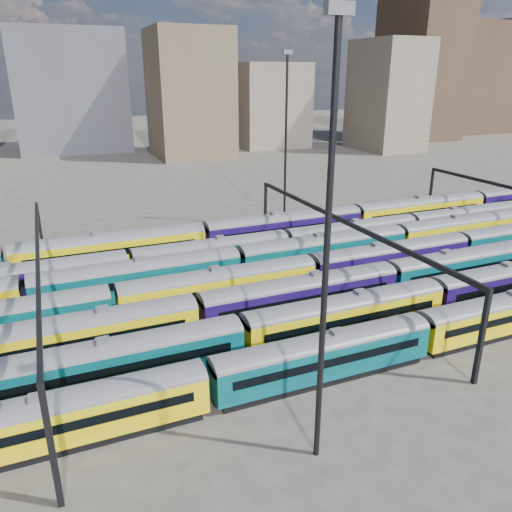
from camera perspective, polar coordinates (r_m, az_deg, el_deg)
name	(u,v)px	position (r m, az deg, el deg)	size (l,w,h in m)	color
ground	(255,302)	(52.47, -0.13, -5.26)	(500.00, 500.00, 0.00)	#403A36
rake_0	(324,352)	(39.30, 7.76, -10.85)	(129.94, 2.72, 4.56)	black
rake_1	(434,294)	(51.10, 19.69, -4.08)	(118.93, 2.90, 4.88)	black
rake_2	(75,333)	(43.53, -20.02, -8.32)	(144.26, 3.01, 5.07)	black
rake_3	(220,284)	(50.14, -4.17, -3.21)	(103.25, 3.02, 5.09)	black
rake_4	(324,248)	(60.14, 7.72, 0.86)	(152.73, 3.19, 5.38)	black
rake_5	(286,241)	(63.23, 3.41, 1.68)	(116.72, 2.85, 4.79)	black
rake_6	(284,226)	(68.30, 3.26, 3.49)	(114.24, 3.34, 5.65)	black
gantry_1	(39,269)	(46.51, -23.52, -1.36)	(0.35, 40.35, 8.03)	black
gantry_2	(341,229)	(54.38, 9.65, 3.06)	(0.35, 40.35, 8.03)	black
mast_2	(327,244)	(26.85, 8.12, 1.37)	(1.40, 0.50, 25.60)	black
mast_3	(286,135)	(75.93, 3.44, 13.66)	(1.40, 0.50, 25.60)	black
skyline	(414,78)	(193.56, 17.64, 18.79)	(399.22, 60.48, 50.03)	#665B4C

